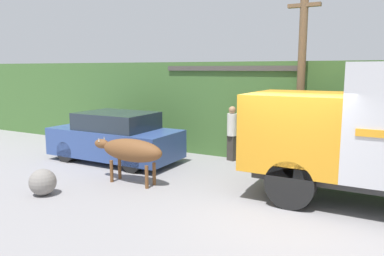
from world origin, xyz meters
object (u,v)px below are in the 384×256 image
(utility_pole, at_px, (301,75))
(roadside_rock, at_px, (43,182))
(brown_cow, at_px, (131,151))
(parked_suv, at_px, (115,138))
(pedestrian_on_hill, at_px, (232,130))

(utility_pole, height_order, roadside_rock, utility_pole)
(utility_pole, relative_size, roadside_rock, 8.51)
(brown_cow, relative_size, roadside_rock, 3.43)
(parked_suv, relative_size, utility_pole, 0.79)
(parked_suv, xyz_separation_m, pedestrian_on_hill, (3.24, 1.91, 0.22))
(pedestrian_on_hill, height_order, roadside_rock, pedestrian_on_hill)
(brown_cow, height_order, roadside_rock, brown_cow)
(roadside_rock, bearing_deg, pedestrian_on_hill, 63.79)
(parked_suv, height_order, roadside_rock, parked_suv)
(brown_cow, bearing_deg, pedestrian_on_hill, 57.96)
(pedestrian_on_hill, xyz_separation_m, utility_pole, (2.13, -0.06, 1.80))
(utility_pole, bearing_deg, parked_suv, -160.99)
(utility_pole, bearing_deg, pedestrian_on_hill, 178.40)
(brown_cow, bearing_deg, roadside_rock, -137.04)
(utility_pole, distance_m, roadside_rock, 7.46)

